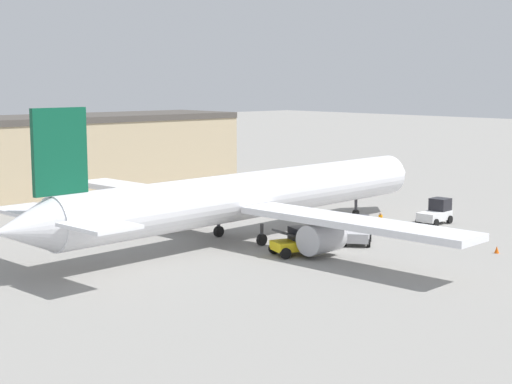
{
  "coord_description": "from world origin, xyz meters",
  "views": [
    {
      "loc": [
        -42.35,
        -46.66,
        12.73
      ],
      "look_at": [
        0.0,
        0.0,
        3.78
      ],
      "focal_mm": 55.0,
      "sensor_mm": 36.0,
      "label": 1
    }
  ],
  "objects_px": {
    "baggage_tug": "(436,212)",
    "belt_loader_truck": "(293,242)",
    "pushback_tug": "(358,231)",
    "ground_crew_worker": "(380,221)",
    "airplane": "(248,197)",
    "safety_cone_near": "(497,250)"
  },
  "relations": [
    {
      "from": "belt_loader_truck",
      "to": "pushback_tug",
      "type": "relative_size",
      "value": 0.88
    },
    {
      "from": "ground_crew_worker",
      "to": "airplane",
      "type": "bearing_deg",
      "value": 170.07
    },
    {
      "from": "pushback_tug",
      "to": "safety_cone_near",
      "type": "xyz_separation_m",
      "value": [
        4.9,
        -9.36,
        -0.7
      ]
    },
    {
      "from": "ground_crew_worker",
      "to": "safety_cone_near",
      "type": "bearing_deg",
      "value": -78.34
    },
    {
      "from": "airplane",
      "to": "pushback_tug",
      "type": "bearing_deg",
      "value": -55.91
    },
    {
      "from": "baggage_tug",
      "to": "belt_loader_truck",
      "type": "xyz_separation_m",
      "value": [
        -18.63,
        -0.45,
        -0.04
      ]
    },
    {
      "from": "pushback_tug",
      "to": "ground_crew_worker",
      "type": "bearing_deg",
      "value": -16.56
    },
    {
      "from": "airplane",
      "to": "ground_crew_worker",
      "type": "relative_size",
      "value": 28.16
    },
    {
      "from": "baggage_tug",
      "to": "pushback_tug",
      "type": "bearing_deg",
      "value": 179.61
    },
    {
      "from": "airplane",
      "to": "baggage_tug",
      "type": "distance_m",
      "value": 18.5
    },
    {
      "from": "ground_crew_worker",
      "to": "safety_cone_near",
      "type": "xyz_separation_m",
      "value": [
        -0.52,
        -11.44,
        -0.58
      ]
    },
    {
      "from": "airplane",
      "to": "safety_cone_near",
      "type": "xyz_separation_m",
      "value": [
        10.35,
        -16.33,
        -3.22
      ]
    },
    {
      "from": "baggage_tug",
      "to": "safety_cone_near",
      "type": "xyz_separation_m",
      "value": [
        -6.94,
        -10.24,
        -0.76
      ]
    },
    {
      "from": "baggage_tug",
      "to": "belt_loader_truck",
      "type": "bearing_deg",
      "value": 176.75
    },
    {
      "from": "airplane",
      "to": "pushback_tug",
      "type": "distance_m",
      "value": 9.21
    },
    {
      "from": "baggage_tug",
      "to": "belt_loader_truck",
      "type": "distance_m",
      "value": 18.63
    },
    {
      "from": "belt_loader_truck",
      "to": "ground_crew_worker",
      "type": "bearing_deg",
      "value": 24.98
    },
    {
      "from": "airplane",
      "to": "pushback_tug",
      "type": "height_order",
      "value": "airplane"
    },
    {
      "from": "airplane",
      "to": "safety_cone_near",
      "type": "bearing_deg",
      "value": -61.55
    },
    {
      "from": "ground_crew_worker",
      "to": "pushback_tug",
      "type": "bearing_deg",
      "value": -144.69
    },
    {
      "from": "safety_cone_near",
      "to": "baggage_tug",
      "type": "bearing_deg",
      "value": 55.87
    },
    {
      "from": "airplane",
      "to": "baggage_tug",
      "type": "xyz_separation_m",
      "value": [
        17.29,
        -6.1,
        -2.46
      ]
    }
  ]
}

